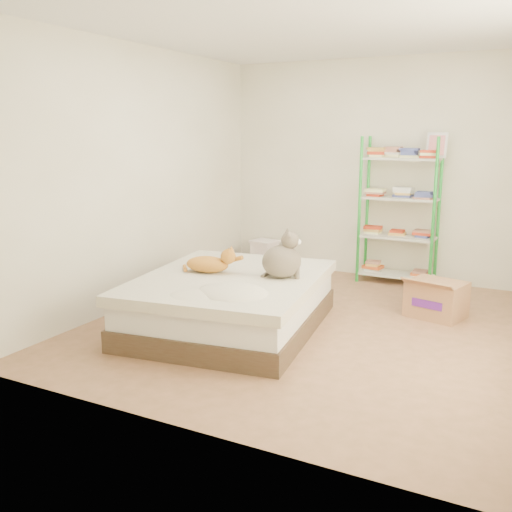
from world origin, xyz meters
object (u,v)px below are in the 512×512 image
Objects in this scene: orange_cat at (207,262)px; cardboard_box at (436,299)px; bed at (231,302)px; white_bin at (265,254)px; grey_cat at (282,254)px; shelf_unit at (400,209)px.

orange_cat is 0.81× the size of cardboard_box.
white_bin is (-0.77, 2.25, -0.06)m from bed.
white_bin is (-2.37, 1.07, 0.01)m from cardboard_box.
grey_cat is at bearing -60.14° from white_bin.
cardboard_box is 1.60× the size of white_bin.
bed is 5.70× the size of white_bin.
grey_cat is 2.47m from white_bin.
bed reaches higher than cardboard_box.
cardboard_box is at bearing -59.28° from shelf_unit.
bed is 2.38m from white_bin.
shelf_unit reaches higher than grey_cat.
bed is 1.99m from cardboard_box.
bed reaches higher than white_bin.
grey_cat reaches higher than white_bin.
cardboard_box is at bearing 28.66° from bed.
shelf_unit is (0.52, 2.13, 0.18)m from grey_cat.
grey_cat is 0.72× the size of cardboard_box.
grey_cat reaches higher than bed.
shelf_unit is at bearing 135.66° from cardboard_box.
orange_cat reaches higher than bed.
white_bin is (-0.52, 2.23, -0.39)m from orange_cat.
grey_cat is at bearing 11.74° from bed.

